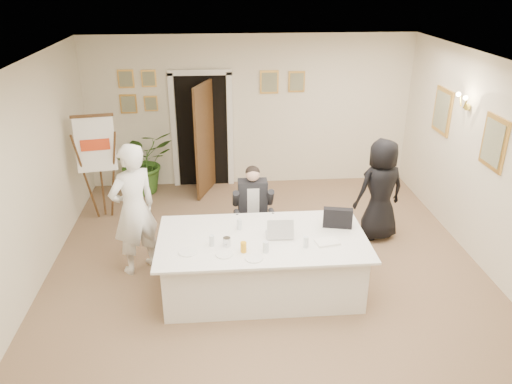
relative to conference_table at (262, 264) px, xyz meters
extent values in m
plane|color=brown|center=(0.10, 0.14, -0.39)|extent=(7.00, 7.00, 0.00)
cube|color=white|center=(0.10, 0.14, 2.41)|extent=(6.00, 7.00, 0.02)
cube|color=white|center=(0.10, 3.64, 1.01)|extent=(6.00, 0.10, 2.80)
cube|color=white|center=(-2.90, 0.14, 1.01)|extent=(0.10, 7.00, 2.80)
cube|color=white|center=(3.10, 0.14, 1.01)|extent=(0.10, 7.00, 2.80)
cube|color=black|center=(-0.80, 3.61, 0.66)|extent=(0.92, 0.06, 2.10)
cube|color=white|center=(-1.32, 3.58, 0.66)|extent=(0.10, 0.06, 2.20)
cube|color=white|center=(-0.28, 3.58, 0.66)|extent=(0.10, 0.06, 2.20)
cube|color=#3B2612|center=(-0.75, 3.19, 0.64)|extent=(0.33, 0.81, 2.02)
cube|color=white|center=(0.00, 0.00, -0.02)|extent=(2.41, 1.21, 0.75)
cube|color=white|center=(0.00, 0.00, 0.37)|extent=(2.59, 1.39, 0.03)
cube|color=white|center=(-2.44, 2.19, 0.93)|extent=(0.63, 0.28, 0.85)
imported|color=white|center=(-1.65, 0.64, 0.52)|extent=(0.79, 0.76, 1.83)
imported|color=black|center=(1.90, 1.27, 0.40)|extent=(0.87, 0.67, 1.58)
imported|color=#335E1F|center=(-1.90, 3.34, 0.20)|extent=(1.37, 1.30, 1.18)
cube|color=black|center=(0.99, 0.20, 0.51)|extent=(0.39, 0.18, 0.26)
cube|color=white|center=(0.77, -0.20, 0.40)|extent=(0.31, 0.24, 0.03)
cylinder|color=white|center=(-0.90, -0.29, 0.39)|extent=(0.24, 0.24, 0.01)
cylinder|color=white|center=(-0.48, -0.38, 0.39)|extent=(0.24, 0.24, 0.01)
cylinder|color=white|center=(-0.14, -0.49, 0.39)|extent=(0.24, 0.24, 0.01)
cylinder|color=silver|center=(-0.62, -0.15, 0.45)|extent=(0.07, 0.07, 0.14)
cylinder|color=silver|center=(0.01, -0.35, 0.45)|extent=(0.08, 0.08, 0.14)
cylinder|color=silver|center=(0.50, -0.28, 0.45)|extent=(0.06, 0.06, 0.14)
cylinder|color=silver|center=(-0.27, 0.24, 0.45)|extent=(0.08, 0.08, 0.14)
cylinder|color=orange|center=(-0.25, -0.33, 0.45)|extent=(0.08, 0.08, 0.13)
cylinder|color=silver|center=(-0.44, -0.17, 0.44)|extent=(0.10, 0.10, 0.11)
camera|label=1|loc=(-0.51, -5.39, 3.42)|focal=35.00mm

